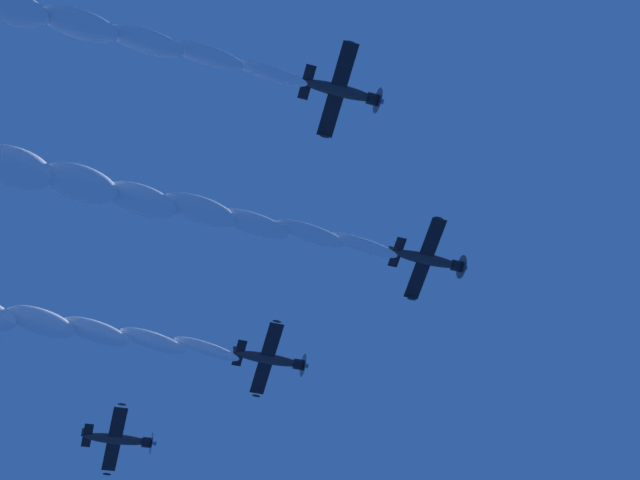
% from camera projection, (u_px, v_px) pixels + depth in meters
% --- Properties ---
extents(airplane_lead, '(8.34, 9.28, 2.70)m').
position_uv_depth(airplane_lead, '(429.00, 260.00, 77.76)').
color(airplane_lead, '#232328').
extents(airplane_left_wingman, '(8.34, 9.27, 2.77)m').
position_uv_depth(airplane_left_wingman, '(271.00, 359.00, 81.94)').
color(airplane_left_wingman, '#232328').
extents(airplane_right_wingman, '(8.36, 9.28, 3.06)m').
position_uv_depth(airplane_right_wingman, '(342.00, 91.00, 71.71)').
color(airplane_right_wingman, '#232328').
extents(airplane_slot_tail, '(8.36, 9.26, 3.30)m').
position_uv_depth(airplane_slot_tail, '(119.00, 439.00, 85.47)').
color(airplane_slot_tail, '#232328').
extents(smoke_trail_lead, '(45.71, 6.84, 9.69)m').
position_uv_depth(smoke_trail_lead, '(87.00, 186.00, 69.75)').
color(smoke_trail_lead, white).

